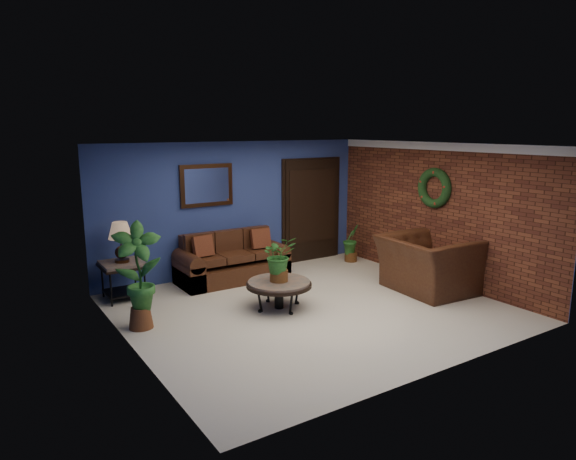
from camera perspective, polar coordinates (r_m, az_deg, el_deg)
floor at (r=8.04m, az=2.62°, el=-8.71°), size 5.50×5.50×0.00m
wall_back at (r=9.81m, az=-5.83°, el=2.46°), size 5.50×0.04×2.50m
wall_left at (r=6.53m, az=-17.33°, el=-2.53°), size 0.04×5.00×2.50m
wall_right_brick at (r=9.55m, az=16.25°, el=1.81°), size 0.04×5.00×2.50m
ceiling at (r=7.56m, az=2.79°, el=9.38°), size 5.50×5.00×0.02m
crown_molding at (r=9.41m, az=16.53°, el=8.90°), size 0.03×5.00×0.14m
wall_mirror at (r=9.46m, az=-9.02°, el=4.92°), size 1.02×0.06×0.77m
closet_door at (r=10.72m, az=2.61°, el=2.18°), size 1.44×0.06×2.18m
wreath at (r=9.48m, az=15.93°, el=4.51°), size 0.16×0.72×0.72m
sofa at (r=9.49m, az=-6.37°, el=-3.76°), size 2.00×0.86×0.90m
coffee_table at (r=7.94m, az=-1.01°, el=-6.09°), size 1.01×1.01×0.44m
end_table at (r=8.76m, az=-17.89°, el=-4.32°), size 0.68×0.68×0.62m
table_lamp at (r=8.63m, az=-18.11°, el=-0.77°), size 0.38×0.38×0.63m
side_chair at (r=9.74m, az=-3.44°, el=-2.18°), size 0.40×0.40×0.85m
armchair at (r=9.04m, az=15.16°, el=-3.71°), size 1.37×1.53×0.94m
coffee_plant at (r=7.82m, az=-1.03°, el=-2.99°), size 0.57×0.52×0.70m
floor_plant at (r=10.74m, az=7.03°, el=-1.36°), size 0.38×0.32×0.79m
tall_plant at (r=7.34m, az=-16.31°, el=-4.48°), size 0.76×0.63×1.50m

